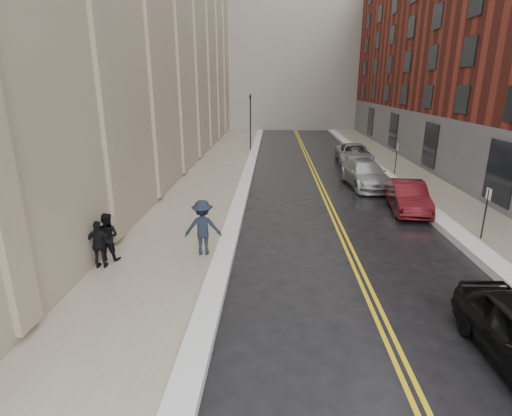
# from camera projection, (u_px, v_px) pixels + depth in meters

# --- Properties ---
(ground) EXTENTS (160.00, 160.00, 0.00)m
(ground) POSITION_uv_depth(u_px,v_px,m) (292.00, 374.00, 8.74)
(ground) COLOR black
(ground) RESTS_ON ground
(sidewalk_left) EXTENTS (4.00, 64.00, 0.15)m
(sidewalk_left) POSITION_uv_depth(u_px,v_px,m) (206.00, 187.00, 24.16)
(sidewalk_left) COLOR gray
(sidewalk_left) RESTS_ON ground
(sidewalk_right) EXTENTS (3.00, 64.00, 0.15)m
(sidewalk_right) POSITION_uv_depth(u_px,v_px,m) (433.00, 190.00, 23.60)
(sidewalk_right) COLOR gray
(sidewalk_right) RESTS_ON ground
(lane_stripe_a) EXTENTS (0.12, 64.00, 0.01)m
(lane_stripe_a) POSITION_uv_depth(u_px,v_px,m) (320.00, 190.00, 23.89)
(lane_stripe_a) COLOR gold
(lane_stripe_a) RESTS_ON ground
(lane_stripe_b) EXTENTS (0.12, 64.00, 0.01)m
(lane_stripe_b) POSITION_uv_depth(u_px,v_px,m) (324.00, 190.00, 23.88)
(lane_stripe_b) COLOR gold
(lane_stripe_b) RESTS_ON ground
(snow_ridge_left) EXTENTS (0.70, 60.80, 0.26)m
(snow_ridge_left) POSITION_uv_depth(u_px,v_px,m) (244.00, 187.00, 24.05)
(snow_ridge_left) COLOR white
(snow_ridge_left) RESTS_ON ground
(snow_ridge_right) EXTENTS (0.85, 60.80, 0.30)m
(snow_ridge_right) POSITION_uv_depth(u_px,v_px,m) (401.00, 188.00, 23.65)
(snow_ridge_right) COLOR white
(snow_ridge_right) RESTS_ON ground
(traffic_signal) EXTENTS (0.18, 0.15, 5.20)m
(traffic_signal) POSITION_uv_depth(u_px,v_px,m) (250.00, 118.00, 36.53)
(traffic_signal) COLOR black
(traffic_signal) RESTS_ON ground
(parking_sign_near) EXTENTS (0.06, 0.35, 2.23)m
(parking_sign_near) POSITION_uv_depth(u_px,v_px,m) (486.00, 210.00, 15.63)
(parking_sign_near) COLOR black
(parking_sign_near) RESTS_ON ground
(parking_sign_far) EXTENTS (0.06, 0.35, 2.23)m
(parking_sign_far) POSITION_uv_depth(u_px,v_px,m) (396.00, 156.00, 27.07)
(parking_sign_far) COLOR black
(parking_sign_far) RESTS_ON ground
(car_maroon) EXTENTS (2.03, 4.61, 1.47)m
(car_maroon) POSITION_uv_depth(u_px,v_px,m) (408.00, 197.00, 19.75)
(car_maroon) COLOR #480C12
(car_maroon) RESTS_ON ground
(car_silver_near) EXTENTS (2.71, 5.62, 1.58)m
(car_silver_near) POSITION_uv_depth(u_px,v_px,m) (365.00, 174.00, 24.48)
(car_silver_near) COLOR #9B9EA2
(car_silver_near) RESTS_ON ground
(car_silver_far) EXTENTS (2.84, 5.62, 1.52)m
(car_silver_far) POSITION_uv_depth(u_px,v_px,m) (354.00, 154.00, 31.63)
(car_silver_far) COLOR #999BA1
(car_silver_far) RESTS_ON ground
(pedestrian_a) EXTENTS (0.88, 0.72, 1.71)m
(pedestrian_a) POSITION_uv_depth(u_px,v_px,m) (107.00, 236.00, 13.86)
(pedestrian_a) COLOR black
(pedestrian_a) RESTS_ON sidewalk_left
(pedestrian_b) EXTENTS (1.38, 0.88, 2.02)m
(pedestrian_b) POSITION_uv_depth(u_px,v_px,m) (203.00, 227.00, 14.30)
(pedestrian_b) COLOR black
(pedestrian_b) RESTS_ON sidewalk_left
(pedestrian_c) EXTENTS (1.00, 0.49, 1.65)m
(pedestrian_c) POSITION_uv_depth(u_px,v_px,m) (100.00, 245.00, 13.25)
(pedestrian_c) COLOR black
(pedestrian_c) RESTS_ON sidewalk_left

